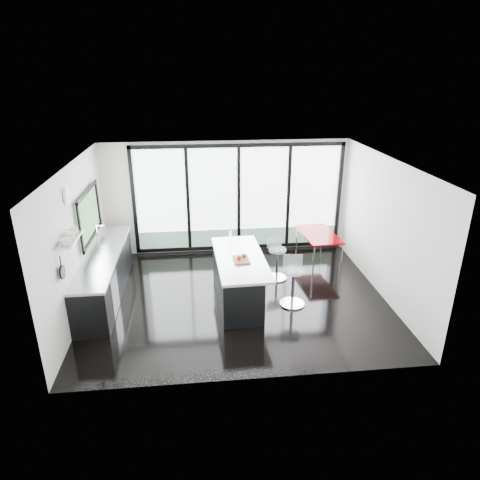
{
  "coord_description": "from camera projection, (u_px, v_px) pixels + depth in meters",
  "views": [
    {
      "loc": [
        -0.76,
        -7.69,
        4.4
      ],
      "look_at": [
        0.1,
        0.3,
        1.15
      ],
      "focal_mm": 32.0,
      "sensor_mm": 36.0,
      "label": 1
    }
  ],
  "objects": [
    {
      "name": "wall_front",
      "position": [
        254.0,
        298.0,
        5.98
      ],
      "size": [
        6.0,
        0.0,
        2.8
      ],
      "primitive_type": "cube",
      "color": "silver",
      "rests_on": "ground"
    },
    {
      "name": "bar_stool_far",
      "position": [
        277.0,
        264.0,
        9.47
      ],
      "size": [
        0.58,
        0.58,
        0.72
      ],
      "primitive_type": "cylinder",
      "rotation": [
        0.0,
        0.0,
        0.33
      ],
      "color": "silver",
      "rests_on": "floor"
    },
    {
      "name": "wall_right",
      "position": [
        385.0,
        228.0,
        8.58
      ],
      "size": [
        0.0,
        5.0,
        2.8
      ],
      "primitive_type": "cube",
      "color": "silver",
      "rests_on": "ground"
    },
    {
      "name": "floor",
      "position": [
        237.0,
        297.0,
        8.81
      ],
      "size": [
        6.0,
        5.0,
        0.0
      ],
      "primitive_type": "cube",
      "color": "black",
      "rests_on": "ground"
    },
    {
      "name": "bar_stool_near",
      "position": [
        293.0,
        287.0,
        8.4
      ],
      "size": [
        0.52,
        0.52,
        0.78
      ],
      "primitive_type": "cylinder",
      "rotation": [
        0.0,
        0.0,
        -0.07
      ],
      "color": "silver",
      "rests_on": "floor"
    },
    {
      "name": "island",
      "position": [
        236.0,
        278.0,
        8.59
      ],
      "size": [
        1.03,
        2.29,
        1.2
      ],
      "color": "black",
      "rests_on": "floor"
    },
    {
      "name": "wall_back",
      "position": [
        237.0,
        203.0,
        10.63
      ],
      "size": [
        6.0,
        0.09,
        2.8
      ],
      "color": "silver",
      "rests_on": "ground"
    },
    {
      "name": "wall_left",
      "position": [
        81.0,
        227.0,
        8.18
      ],
      "size": [
        0.26,
        5.0,
        2.8
      ],
      "color": "silver",
      "rests_on": "ground"
    },
    {
      "name": "ceiling",
      "position": [
        236.0,
        162.0,
        7.76
      ],
      "size": [
        6.0,
        5.0,
        0.0
      ],
      "primitive_type": "cube",
      "color": "white",
      "rests_on": "wall_back"
    },
    {
      "name": "red_table",
      "position": [
        318.0,
        248.0,
        10.31
      ],
      "size": [
        0.87,
        1.4,
        0.72
      ],
      "primitive_type": "cube",
      "rotation": [
        0.0,
        0.0,
        0.08
      ],
      "color": "#780004",
      "rests_on": "floor"
    },
    {
      "name": "counter_cabinets",
      "position": [
        105.0,
        275.0,
        8.74
      ],
      "size": [
        0.69,
        3.24,
        1.36
      ],
      "color": "black",
      "rests_on": "floor"
    }
  ]
}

